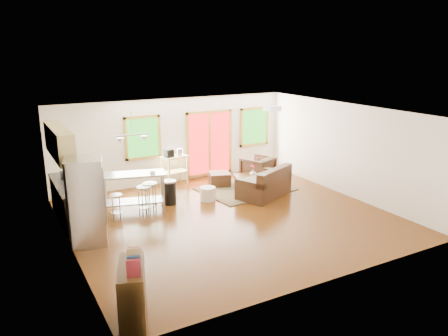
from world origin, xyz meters
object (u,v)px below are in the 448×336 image
coffee_table (250,177)px  kitchen_cart (174,160)px  loveseat (265,185)px  island (134,185)px  armchair (258,168)px  refrigerator (87,201)px  rug (245,189)px  ottoman (220,179)px

coffee_table → kitchen_cart: bearing=147.2°
loveseat → island: bearing=145.0°
armchair → island: size_ratio=0.51×
coffee_table → refrigerator: (-5.09, -1.67, 0.61)m
rug → refrigerator: (-4.85, -1.53, 0.92)m
refrigerator → loveseat: bearing=21.3°
rug → armchair: armchair is taller
loveseat → armchair: 1.47m
rug → island: bearing=-177.2°
armchair → ottoman: (-1.25, 0.19, -0.23)m
loveseat → armchair: bearing=40.7°
armchair → refrigerator: (-5.61, -2.05, 0.50)m
rug → ottoman: size_ratio=4.18×
island → kitchen_cart: (1.72, 1.55, 0.10)m
rug → coffee_table: 0.42m
rug → island: size_ratio=1.49×
coffee_table → armchair: armchair is taller
loveseat → coffee_table: size_ratio=1.73×
coffee_table → refrigerator: size_ratio=0.56×
coffee_table → ottoman: (-0.72, 0.57, -0.12)m
rug → ottoman: bearing=123.9°
loveseat → refrigerator: 5.09m
kitchen_cart → refrigerator: bearing=-137.4°
island → kitchen_cart: kitchen_cart is taller
island → refrigerator: bearing=-136.6°
armchair → ottoman: bearing=-30.6°
rug → loveseat: size_ratio=1.38×
coffee_table → ottoman: bearing=141.5°
armchair → refrigerator: bearing=-1.8°
armchair → kitchen_cart: bearing=-41.2°
rug → armchair: bearing=34.1°
loveseat → ottoman: bearing=88.1°
armchair → ottoman: size_ratio=1.45×
armchair → kitchen_cart: (-2.45, 0.86, 0.35)m
armchair → island: 4.24m
rug → refrigerator: size_ratio=1.35×
refrigerator → island: size_ratio=1.10×
coffee_table → ottoman: size_ratio=1.74×
kitchen_cart → armchair: bearing=-19.3°
coffee_table → loveseat: bearing=-94.9°
loveseat → kitchen_cart: size_ratio=1.58×
armchair → loveseat: bearing=43.6°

